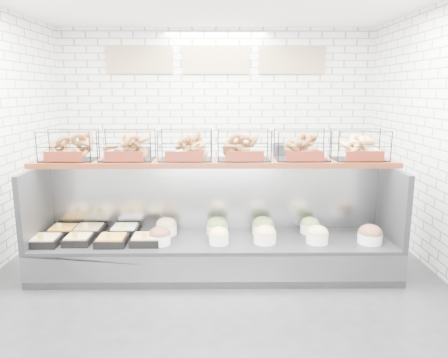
{
  "coord_description": "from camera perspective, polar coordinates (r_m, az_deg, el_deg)",
  "views": [
    {
      "loc": [
        0.06,
        -4.38,
        2.04
      ],
      "look_at": [
        0.1,
        0.45,
        1.05
      ],
      "focal_mm": 35.0,
      "sensor_mm": 36.0,
      "label": 1
    }
  ],
  "objects": [
    {
      "name": "ground",
      "position": [
        4.83,
        -1.22,
        -13.43
      ],
      "size": [
        5.5,
        5.5,
        0.0
      ],
      "primitive_type": "plane",
      "color": "black",
      "rests_on": "ground"
    },
    {
      "name": "room_shell",
      "position": [
        4.98,
        -1.25,
        11.77
      ],
      "size": [
        5.02,
        5.51,
        3.01
      ],
      "color": "silver",
      "rests_on": "ground"
    },
    {
      "name": "display_case",
      "position": [
        5.02,
        -1.37,
        -8.34
      ],
      "size": [
        4.0,
        0.9,
        1.2
      ],
      "color": "black",
      "rests_on": "ground"
    },
    {
      "name": "bagel_shelf",
      "position": [
        4.94,
        -1.24,
        3.98
      ],
      "size": [
        4.1,
        0.5,
        0.4
      ],
      "color": "#481D0F",
      "rests_on": "display_case"
    },
    {
      "name": "prep_counter",
      "position": [
        6.98,
        -1.07,
        -1.43
      ],
      "size": [
        4.0,
        0.6,
        1.2
      ],
      "color": "#93969B",
      "rests_on": "ground"
    }
  ]
}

